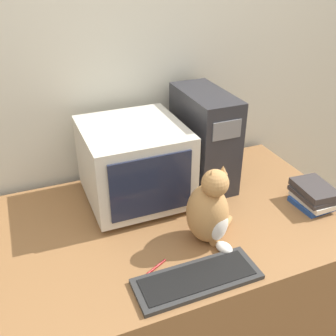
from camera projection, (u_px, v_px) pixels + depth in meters
wall_back at (130, 75)px, 1.92m from camera, size 7.00×0.05×2.50m
desk at (173, 281)px, 1.91m from camera, size 1.57×0.96×0.76m
crt_monitor at (134, 163)px, 1.77m from camera, size 0.44×0.46×0.37m
computer_tower at (204, 138)px, 1.91m from camera, size 0.20×0.41×0.46m
keyboard at (197, 279)px, 1.40m from camera, size 0.46×0.17×0.02m
cat at (210, 211)px, 1.53m from camera, size 0.26×0.25×0.34m
book_stack at (313, 196)px, 1.79m from camera, size 0.16×0.21×0.10m
pen at (152, 270)px, 1.45m from camera, size 0.13×0.07×0.01m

